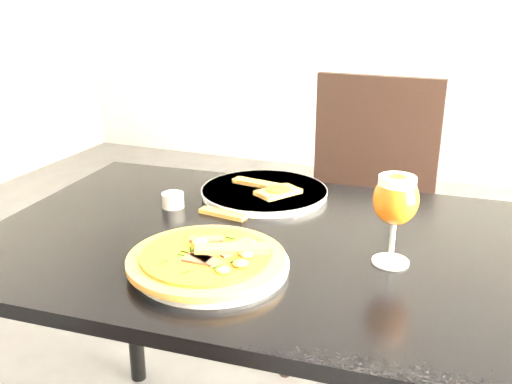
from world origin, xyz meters
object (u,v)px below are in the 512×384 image
at_px(dining_table, 260,273).
at_px(beer_glass, 396,200).
at_px(chair_far, 364,211).
at_px(pizza, 207,258).

relative_size(dining_table, beer_glass, 6.84).
relative_size(dining_table, chair_far, 1.28).
distance_m(dining_table, pizza, 0.22).
xyz_separation_m(dining_table, beer_glass, (0.28, -0.02, 0.22)).
bearing_deg(dining_table, pizza, -105.41).
relative_size(pizza, beer_glass, 1.66).
height_order(chair_far, beer_glass, chair_far).
height_order(pizza, beer_glass, beer_glass).
bearing_deg(dining_table, beer_glass, -8.10).
bearing_deg(pizza, beer_glass, 26.44).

